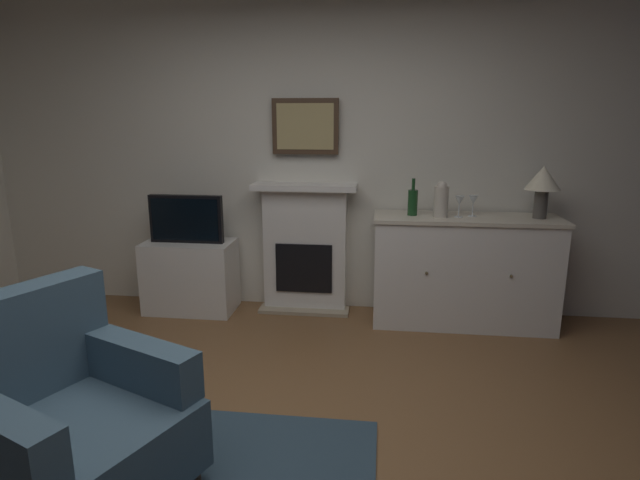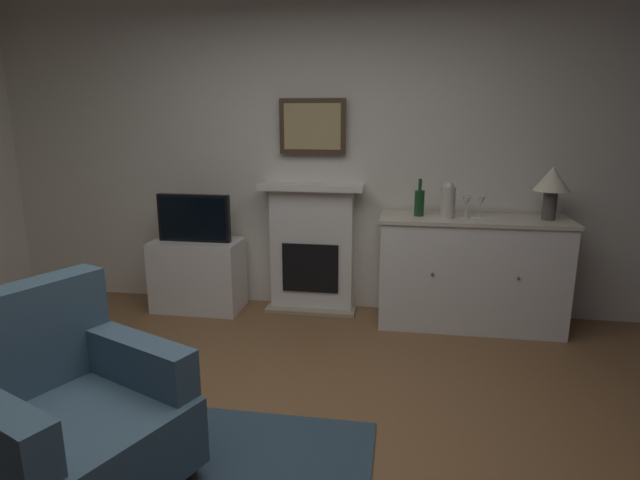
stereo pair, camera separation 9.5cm
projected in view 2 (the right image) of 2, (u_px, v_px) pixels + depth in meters
name	position (u px, v px, depth m)	size (l,w,h in m)	color
ground_plane	(260.00, 479.00, 2.45)	(5.99, 4.59, 0.10)	brown
wall_rear	(329.00, 135.00, 4.26)	(5.99, 0.06, 2.99)	silver
fireplace_unit	(312.00, 248.00, 4.38)	(0.87, 0.30, 1.10)	white
framed_picture	(312.00, 127.00, 4.19)	(0.55, 0.04, 0.45)	#473323
sideboard_cabinet	(471.00, 272.00, 4.03)	(1.44, 0.49, 0.89)	white
table_lamp	(552.00, 183.00, 3.78)	(0.26, 0.26, 0.40)	#4C4742
wine_bottle	(419.00, 202.00, 3.98)	(0.08, 0.08, 0.29)	#193F1E
wine_glass_left	(467.00, 202.00, 3.89)	(0.07, 0.07, 0.16)	silver
wine_glass_center	(481.00, 202.00, 3.91)	(0.07, 0.07, 0.16)	silver
vase_decorative	(448.00, 200.00, 3.88)	(0.11, 0.11, 0.28)	beige
tv_cabinet	(198.00, 275.00, 4.43)	(0.75, 0.42, 0.61)	white
tv_set	(194.00, 218.00, 4.29)	(0.62, 0.07, 0.40)	black
armchair	(66.00, 415.00, 2.21)	(1.04, 1.02, 0.92)	#3F596B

